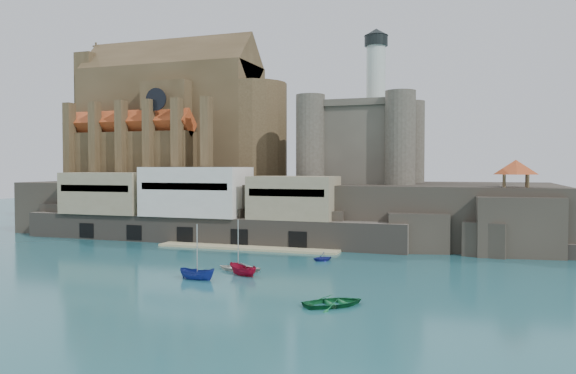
% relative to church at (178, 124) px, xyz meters
% --- Properties ---
extents(ground, '(300.00, 300.00, 0.00)m').
position_rel_church_xyz_m(ground, '(24.13, -41.85, -22.13)').
color(ground, '#1A4D56').
rests_on(ground, ground).
extents(promontory, '(100.00, 36.00, 10.00)m').
position_rel_church_xyz_m(promontory, '(23.94, -2.48, -17.20)').
color(promontory, black).
rests_on(promontory, ground).
extents(quay, '(70.00, 12.00, 13.05)m').
position_rel_church_xyz_m(quay, '(13.94, -18.78, -16.06)').
color(quay, '#635A4F').
rests_on(quay, ground).
extents(church, '(47.00, 25.93, 30.51)m').
position_rel_church_xyz_m(church, '(0.00, 0.00, 0.00)').
color(church, '#493822').
rests_on(church, promontory).
extents(castle_keep, '(21.20, 21.20, 29.30)m').
position_rel_church_xyz_m(castle_keep, '(40.21, -0.78, -3.81)').
color(castle_keep, '#484338').
rests_on(castle_keep, promontory).
extents(rock_outcrop, '(14.50, 10.50, 8.70)m').
position_rel_church_xyz_m(rock_outcrop, '(66.13, -16.01, -18.11)').
color(rock_outcrop, black).
rests_on(rock_outcrop, ground).
extents(pavilion, '(6.40, 6.40, 5.40)m').
position_rel_church_xyz_m(pavilion, '(66.13, -15.85, -9.40)').
color(pavilion, '#493822').
rests_on(pavilion, rock_outcrop).
extents(boat_2, '(1.84, 1.80, 4.54)m').
position_rel_church_xyz_m(boat_2, '(30.35, -48.31, -22.13)').
color(boat_2, navy).
rests_on(boat_2, ground).
extents(boat_3, '(3.68, 4.03, 5.94)m').
position_rel_church_xyz_m(boat_3, '(48.34, -55.10, -22.13)').
color(boat_3, '#116432').
rests_on(boat_3, ground).
extents(boat_5, '(2.28, 2.26, 4.44)m').
position_rel_church_xyz_m(boat_5, '(34.27, -44.28, -22.13)').
color(boat_5, maroon).
rests_on(boat_5, ground).
extents(boat_6, '(1.88, 4.24, 5.73)m').
position_rel_church_xyz_m(boat_6, '(32.44, -41.41, -22.13)').
color(boat_6, beige).
rests_on(boat_6, ground).
extents(boat_7, '(2.99, 2.89, 3.00)m').
position_rel_church_xyz_m(boat_7, '(40.58, -31.10, -22.13)').
color(boat_7, navy).
rests_on(boat_7, ground).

